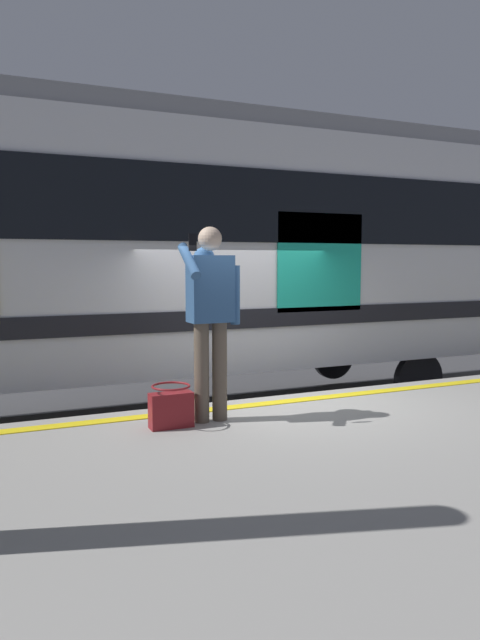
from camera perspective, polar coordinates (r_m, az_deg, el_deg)
ground_plane at (r=6.84m, az=2.65°, el=-14.50°), size 25.20×25.20×0.00m
platform at (r=4.81m, az=16.13°, el=-18.17°), size 14.53×4.80×0.87m
safety_line at (r=6.33m, az=3.90°, el=-7.92°), size 14.24×0.16×0.01m
track_rail_near at (r=8.28m, az=-2.60°, el=-10.30°), size 18.89×0.08×0.16m
track_rail_far at (r=9.59m, az=-5.72°, el=-8.09°), size 18.89×0.08×0.16m
train_carriage at (r=8.35m, az=-11.32°, el=7.27°), size 12.97×2.98×4.14m
passenger at (r=5.45m, az=-2.90°, el=1.28°), size 0.57×0.55×1.81m
handbag at (r=5.39m, az=-6.68°, el=-8.40°), size 0.39×0.35×0.39m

